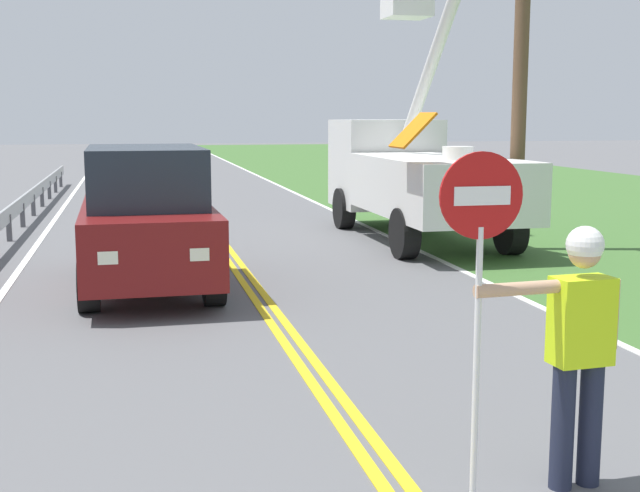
{
  "coord_description": "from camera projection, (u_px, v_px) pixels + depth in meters",
  "views": [
    {
      "loc": [
        -1.73,
        -0.23,
        2.55
      ],
      "look_at": [
        0.19,
        8.34,
        1.2
      ],
      "focal_mm": 47.62,
      "sensor_mm": 36.0,
      "label": 1
    }
  ],
  "objects": [
    {
      "name": "utility_pole_near",
      "position": [
        522.0,
        18.0,
        15.71
      ],
      "size": [
        1.8,
        0.28,
        8.34
      ],
      "color": "brown",
      "rests_on": "ground"
    },
    {
      "name": "edge_line_left",
      "position": [
        49.0,
        228.0,
        19.49
      ],
      "size": [
        0.12,
        110.0,
        0.01
      ],
      "primitive_type": "cube",
      "color": "silver",
      "rests_on": "ground"
    },
    {
      "name": "grass_verge_right",
      "position": [
        640.0,
        211.0,
        22.77
      ],
      "size": [
        16.0,
        110.0,
        0.01
      ],
      "primitive_type": "cube",
      "color": "#3D662D",
      "rests_on": "ground"
    },
    {
      "name": "flagger_worker",
      "position": [
        579.0,
        340.0,
        5.74
      ],
      "size": [
        1.09,
        0.27,
        1.83
      ],
      "color": "#1E2338",
      "rests_on": "ground"
    },
    {
      "name": "edge_line_right",
      "position": [
        352.0,
        219.0,
        21.05
      ],
      "size": [
        0.12,
        110.0,
        0.01
      ],
      "primitive_type": "cube",
      "color": "silver",
      "rests_on": "ground"
    },
    {
      "name": "centerline_yellow_right",
      "position": [
        210.0,
        223.0,
        20.29
      ],
      "size": [
        0.11,
        110.0,
        0.01
      ],
      "primitive_type": "cube",
      "color": "yellow",
      "rests_on": "ground"
    },
    {
      "name": "centerline_yellow_left",
      "position": [
        202.0,
        223.0,
        20.25
      ],
      "size": [
        0.11,
        110.0,
        0.01
      ],
      "primitive_type": "cube",
      "color": "yellow",
      "rests_on": "ground"
    },
    {
      "name": "utility_bucket_truck",
      "position": [
        413.0,
        171.0,
        17.75
      ],
      "size": [
        2.67,
        6.83,
        5.38
      ],
      "color": "silver",
      "rests_on": "ground"
    },
    {
      "name": "stop_sign_paddle",
      "position": [
        480.0,
        249.0,
        5.42
      ],
      "size": [
        0.56,
        0.04,
        2.33
      ],
      "color": "silver",
      "rests_on": "ground"
    },
    {
      "name": "guardrail_left_shoulder",
      "position": [
        0.0,
        223.0,
        16.24
      ],
      "size": [
        0.1,
        32.0,
        0.71
      ],
      "color": "#9EA0A3",
      "rests_on": "ground"
    },
    {
      "name": "oncoming_suv_nearest",
      "position": [
        147.0,
        217.0,
        12.54
      ],
      "size": [
        1.98,
        4.64,
        2.1
      ],
      "color": "maroon",
      "rests_on": "ground"
    }
  ]
}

